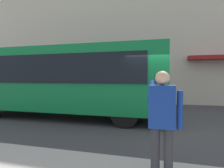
# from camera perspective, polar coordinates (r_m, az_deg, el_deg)

# --- Properties ---
(ground_plane) EXTENTS (60.00, 60.00, 0.00)m
(ground_plane) POSITION_cam_1_polar(r_m,az_deg,el_deg) (7.62, 14.54, -11.55)
(ground_plane) COLOR #38383A
(building_facade_far) EXTENTS (28.00, 1.55, 12.00)m
(building_facade_far) POSITION_cam_1_polar(r_m,az_deg,el_deg) (14.83, 15.51, 18.28)
(building_facade_far) COLOR beige
(building_facade_far) RESTS_ON ground_plane
(red_bus) EXTENTS (9.05, 2.54, 3.08)m
(red_bus) POSITION_cam_1_polar(r_m,az_deg,el_deg) (9.08, -13.77, 1.30)
(red_bus) COLOR #0F7238
(red_bus) RESTS_ON ground_plane
(pedestrian_photographer) EXTENTS (0.53, 0.52, 1.70)m
(pedestrian_photographer) POSITION_cam_1_polar(r_m,az_deg,el_deg) (3.24, 14.17, -9.02)
(pedestrian_photographer) COLOR #2D2D33
(pedestrian_photographer) RESTS_ON sidewalk_curb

